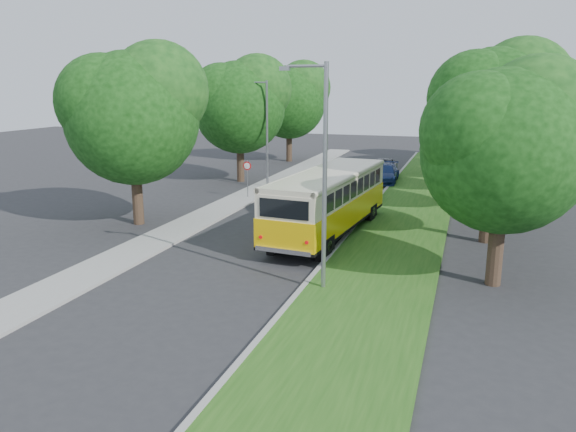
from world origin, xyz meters
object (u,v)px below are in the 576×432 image
(lamppost_near, at_px, (322,170))
(car_grey, at_px, (384,167))
(vintage_bus, at_px, (328,203))
(car_white, at_px, (360,182))
(car_blue, at_px, (384,174))
(lamppost_far, at_px, (266,130))
(car_silver, at_px, (364,192))

(lamppost_near, bearing_deg, car_grey, 93.85)
(lamppost_near, xyz_separation_m, vintage_bus, (-1.58, 7.39, -2.76))
(vintage_bus, xyz_separation_m, car_white, (-0.70, 11.71, -0.91))
(lamppost_near, height_order, car_blue, lamppost_near)
(lamppost_far, bearing_deg, car_blue, 31.78)
(car_blue, xyz_separation_m, car_grey, (-0.64, 4.12, -0.07))
(car_white, xyz_separation_m, car_blue, (1.07, 4.17, -0.00))
(car_grey, bearing_deg, car_blue, -86.72)
(car_silver, bearing_deg, lamppost_near, -79.07)
(vintage_bus, relative_size, car_grey, 2.39)
(lamppost_near, height_order, vintage_bus, lamppost_near)
(car_grey, bearing_deg, vintage_bus, -94.78)
(lamppost_far, relative_size, car_white, 1.77)
(car_blue, bearing_deg, car_white, -106.63)
(vintage_bus, distance_m, car_grey, 20.02)
(lamppost_far, distance_m, vintage_bus, 13.54)
(vintage_bus, bearing_deg, lamppost_far, 129.05)
(lamppost_near, xyz_separation_m, lamppost_far, (-8.91, 18.50, -0.25))
(lamppost_near, bearing_deg, car_blue, 92.97)
(lamppost_near, relative_size, car_blue, 1.66)
(lamppost_far, relative_size, car_grey, 1.66)
(car_blue, bearing_deg, vintage_bus, -93.58)
(vintage_bus, distance_m, car_blue, 15.91)
(car_grey, bearing_deg, car_white, -98.52)
(lamppost_far, xyz_separation_m, car_silver, (7.49, -2.51, -3.51))
(vintage_bus, bearing_deg, lamppost_near, -72.26)
(lamppost_near, relative_size, car_white, 1.89)
(vintage_bus, xyz_separation_m, car_blue, (0.38, 15.88, -0.91))
(car_white, distance_m, car_grey, 8.30)
(lamppost_far, height_order, car_grey, lamppost_far)
(lamppost_near, height_order, car_silver, lamppost_near)
(car_grey, bearing_deg, lamppost_far, -134.00)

